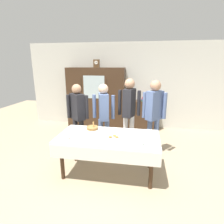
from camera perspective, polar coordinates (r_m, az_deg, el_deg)
ground_plane at (r=3.93m, az=-0.53°, el=-16.73°), size 12.00×12.00×0.00m
back_wall at (r=6.01m, az=4.08°, el=8.15°), size 6.40×0.10×2.70m
dining_table at (r=3.41m, az=-1.28°, el=-9.24°), size 1.86×0.95×0.77m
wall_cabinet at (r=5.94m, az=-4.99°, el=4.31°), size 1.83×0.46×1.93m
mantel_clock at (r=5.82m, az=-4.85°, el=14.86°), size 0.18×0.11×0.24m
bookshelf_low at (r=5.91m, az=9.69°, el=-0.95°), size 0.91×0.35×0.92m
book_stack at (r=5.79m, az=9.91°, el=3.93°), size 0.18×0.23×0.11m
tea_cup_near_right at (r=3.05m, az=9.24°, el=-9.79°), size 0.13×0.13×0.06m
tea_cup_far_left at (r=3.32m, az=-9.87°, el=-7.74°), size 0.13×0.13×0.06m
tea_cup_front_edge at (r=3.32m, az=-13.63°, el=-7.97°), size 0.13×0.13×0.06m
bread_basket at (r=3.73m, az=-6.20°, el=-4.88°), size 0.24×0.24×0.16m
pastry_plate at (r=3.30m, az=0.53°, el=-7.95°), size 0.28×0.28×0.05m
spoon_near_left at (r=3.69m, az=-0.69°, el=-5.50°), size 0.12×0.02×0.01m
spoon_mid_right at (r=3.29m, az=-5.83°, el=-8.22°), size 0.12×0.02×0.01m
spoon_back_edge at (r=3.51m, az=-13.06°, el=-7.05°), size 0.12×0.02×0.01m
person_near_right_end at (r=4.13m, az=13.01°, el=0.43°), size 0.52×0.40×1.72m
person_behind_table_right at (r=4.20m, az=-2.62°, el=0.10°), size 0.52×0.40×1.62m
person_behind_table_left at (r=4.29m, az=-10.66°, el=0.10°), size 0.52×0.39×1.62m
person_by_cabinet at (r=4.26m, az=5.36°, el=1.34°), size 0.52×0.40×1.74m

